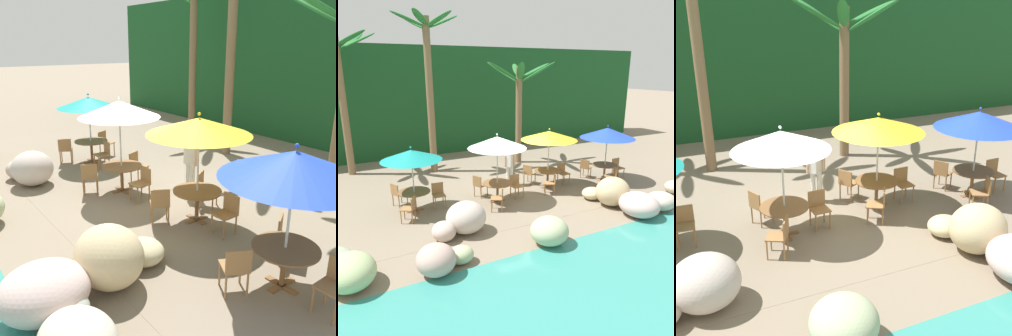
{
  "view_description": "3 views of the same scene",
  "coord_description": "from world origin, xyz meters",
  "views": [
    {
      "loc": [
        7.47,
        -5.03,
        3.89
      ],
      "look_at": [
        0.59,
        0.08,
        1.0
      ],
      "focal_mm": 40.01,
      "sensor_mm": 36.0,
      "label": 1
    },
    {
      "loc": [
        -6.26,
        -11.04,
        4.82
      ],
      "look_at": [
        -0.11,
        0.59,
        0.95
      ],
      "focal_mm": 36.48,
      "sensor_mm": 36.0,
      "label": 2
    },
    {
      "loc": [
        -3.2,
        -8.59,
        4.92
      ],
      "look_at": [
        0.67,
        0.07,
        1.25
      ],
      "focal_mm": 45.2,
      "sensor_mm": 36.0,
      "label": 3
    }
  ],
  "objects": [
    {
      "name": "palm_tree_second",
      "position": [
        -1.92,
        4.6,
        4.67
      ],
      "size": [
        3.01,
        2.75,
        7.13
      ],
      "color": "brown",
      "rests_on": "ground"
    },
    {
      "name": "chair_blue_left",
      "position": [
        4.01,
        -1.11,
        0.51
      ],
      "size": [
        0.58,
        0.57,
        0.87
      ],
      "color": "#9E7042",
      "rests_on": "ground"
    },
    {
      "name": "chair_teal_inland",
      "position": [
        -4.35,
        0.92,
        0.51
      ],
      "size": [
        0.56,
        0.56,
        0.87
      ],
      "color": "#9E7042",
      "rests_on": "ground"
    },
    {
      "name": "chair_white_inland",
      "position": [
        -1.38,
        0.41,
        0.51
      ],
      "size": [
        0.56,
        0.55,
        0.87
      ],
      "color": "#9E7042",
      "rests_on": "ground"
    },
    {
      "name": "foliage_backdrop",
      "position": [
        0.0,
        9.0,
        3.0
      ],
      "size": [
        28.0,
        2.4,
        6.0
      ],
      "color": "#194C23",
      "rests_on": "ground"
    },
    {
      "name": "umbrella_teal",
      "position": [
        -3.91,
        0.19,
        2.03
      ],
      "size": [
        2.04,
        2.04,
        2.32
      ],
      "color": "silver",
      "rests_on": "ground"
    },
    {
      "name": "chair_white_left",
      "position": [
        -1.28,
        -1.12,
        0.51
      ],
      "size": [
        0.57,
        0.57,
        0.87
      ],
      "color": "#9E7042",
      "rests_on": "ground"
    },
    {
      "name": "dining_table_yellow",
      "position": [
        1.62,
        0.14,
        0.61
      ],
      "size": [
        1.1,
        1.1,
        0.74
      ],
      "color": "brown",
      "rests_on": "ground"
    },
    {
      "name": "chair_yellow_seaward",
      "position": [
        2.47,
        0.25,
        0.51
      ],
      "size": [
        0.43,
        0.44,
        0.87
      ],
      "color": "#9E7042",
      "rests_on": "ground"
    },
    {
      "name": "palm_tree_nearest",
      "position": [
        -5.49,
        5.96,
        4.42
      ],
      "size": [
        3.43,
        3.51,
        6.42
      ],
      "color": "brown",
      "rests_on": "ground"
    },
    {
      "name": "chair_teal_seaward",
      "position": [
        -3.05,
        0.22,
        0.51
      ],
      "size": [
        0.45,
        0.46,
        0.87
      ],
      "color": "#9E7042",
      "rests_on": "ground"
    },
    {
      "name": "umbrella_blue",
      "position": [
        4.33,
        -0.32,
        2.14
      ],
      "size": [
        2.33,
        2.33,
        2.48
      ],
      "color": "silver",
      "rests_on": "ground"
    },
    {
      "name": "umbrella_yellow",
      "position": [
        1.62,
        0.14,
        2.2
      ],
      "size": [
        2.28,
        2.28,
        2.5
      ],
      "color": "silver",
      "rests_on": "ground"
    },
    {
      "name": "chair_white_seaward",
      "position": [
        -0.11,
        -0.21,
        0.51
      ],
      "size": [
        0.43,
        0.44,
        0.87
      ],
      "color": "#9E7042",
      "rests_on": "ground"
    },
    {
      "name": "dining_table_white",
      "position": [
        -0.96,
        -0.33,
        0.61
      ],
      "size": [
        1.1,
        1.1,
        0.74
      ],
      "color": "brown",
      "rests_on": "ground"
    },
    {
      "name": "umbrella_white",
      "position": [
        -0.96,
        -0.33,
        2.26
      ],
      "size": [
        2.13,
        2.13,
        2.59
      ],
      "color": "silver",
      "rests_on": "ground"
    },
    {
      "name": "terrace_deck",
      "position": [
        0.0,
        0.0,
        0.0
      ],
      "size": [
        18.0,
        5.2,
        0.01
      ],
      "color": "gray",
      "rests_on": "ground"
    },
    {
      "name": "dining_table_blue",
      "position": [
        4.33,
        -0.32,
        0.61
      ],
      "size": [
        1.1,
        1.1,
        0.74
      ],
      "color": "brown",
      "rests_on": "ground"
    },
    {
      "name": "chair_teal_left",
      "position": [
        -4.23,
        -0.6,
        0.51
      ],
      "size": [
        0.58,
        0.57,
        0.87
      ],
      "color": "#9E7042",
      "rests_on": "ground"
    },
    {
      "name": "palm_tree_third",
      "position": [
        2.52,
        4.17,
        3.56
      ],
      "size": [
        3.78,
        3.62,
        5.16
      ],
      "color": "brown",
      "rests_on": "ground"
    },
    {
      "name": "chair_yellow_inland",
      "position": [
        1.11,
        0.82,
        0.51
      ],
      "size": [
        0.58,
        0.58,
        0.87
      ],
      "color": "#9E7042",
      "rests_on": "ground"
    },
    {
      "name": "rock_seawall",
      "position": [
        -0.65,
        -3.15,
        0.4
      ],
      "size": [
        13.85,
        3.03,
        1.06
      ],
      "color": "#B3BC8C",
      "rests_on": "ground"
    },
    {
      "name": "waiter_in_white",
      "position": [
        0.31,
        1.04,
        0.99
      ],
      "size": [
        0.52,
        0.37,
        1.7
      ],
      "color": "white",
      "rests_on": "ground"
    },
    {
      "name": "chair_yellow_left",
      "position": [
        1.28,
        -0.65,
        0.51
      ],
      "size": [
        0.58,
        0.58,
        0.87
      ],
      "color": "#9E7042",
      "rests_on": "ground"
    },
    {
      "name": "ground_plane",
      "position": [
        0.0,
        0.0,
        0.0
      ],
      "size": [
        120.0,
        120.0,
        0.0
      ],
      "primitive_type": "plane",
      "color": "gray"
    },
    {
      "name": "chair_blue_seaward",
      "position": [
        5.18,
        -0.22,
        0.51
      ],
      "size": [
        0.43,
        0.43,
        0.87
      ],
      "color": "#9E7042",
      "rests_on": "ground"
    },
    {
      "name": "chair_blue_inland",
      "position": [
        3.84,
        0.37,
        0.51
      ],
      "size": [
        0.58,
        0.58,
        0.87
      ],
      "color": "#9E7042",
      "rests_on": "ground"
    },
    {
      "name": "dining_table_teal",
      "position": [
        -3.91,
        0.19,
        0.61
      ],
      "size": [
        1.1,
        1.1,
        0.74
      ],
      "color": "brown",
      "rests_on": "ground"
    }
  ]
}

